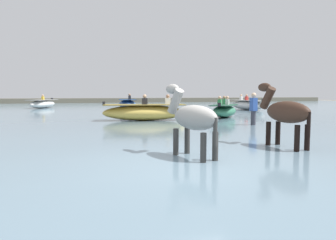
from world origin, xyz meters
name	(u,v)px	position (x,y,z in m)	size (l,w,h in m)	color
ground_plane	(192,178)	(0.00, 0.00, 0.00)	(120.00, 120.00, 0.00)	#756B56
water_surface	(117,123)	(0.00, 10.00, 0.15)	(90.00, 90.00, 0.29)	slate
horse_lead_grey	(193,119)	(0.21, 0.49, 1.06)	(0.78, 1.65, 1.80)	gray
horse_trailing_dark_bay	(285,114)	(2.77, 0.92, 1.10)	(0.61, 1.72, 1.87)	#382319
boat_mid_channel	(145,112)	(1.29, 9.45, 0.69)	(4.22, 2.04, 1.26)	gold
boat_near_port	(127,104)	(2.51, 21.27, 0.70)	(1.88, 4.09, 1.29)	#28518E
boat_mid_outer	(43,104)	(-4.56, 25.19, 0.67)	(2.69, 4.37, 1.23)	silver
boat_far_inshore	(224,111)	(5.99, 10.23, 0.65)	(2.84, 3.23, 1.17)	#337556
boat_distant_east	(248,105)	(11.54, 16.88, 0.69)	(1.52, 4.16, 1.26)	silver
person_wading_mid	(253,111)	(5.08, 5.91, 0.87)	(0.23, 0.34, 1.63)	#383842
far_shoreline	(86,101)	(0.00, 41.14, 0.47)	(80.00, 2.40, 0.95)	#605B4C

